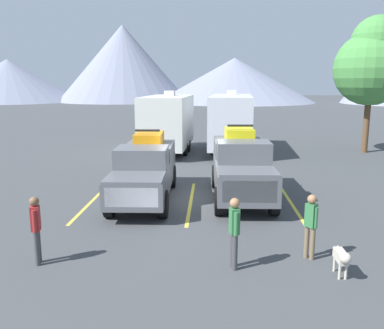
% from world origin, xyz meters
% --- Properties ---
extents(ground_plane, '(240.00, 240.00, 0.00)m').
position_xyz_m(ground_plane, '(0.00, 0.00, 0.00)').
color(ground_plane, '#3F4244').
extents(pickup_truck_a, '(2.14, 5.87, 2.52)m').
position_xyz_m(pickup_truck_a, '(-1.72, -0.07, 1.16)').
color(pickup_truck_a, '#595B60').
rests_on(pickup_truck_a, ground).
extents(pickup_truck_b, '(2.20, 5.32, 2.72)m').
position_xyz_m(pickup_truck_b, '(1.87, 0.12, 1.26)').
color(pickup_truck_b, '#595B60').
rests_on(pickup_truck_b, ground).
extents(lot_stripe_a, '(0.12, 5.50, 0.01)m').
position_xyz_m(lot_stripe_a, '(-3.66, -0.46, 0.00)').
color(lot_stripe_a, gold).
rests_on(lot_stripe_a, ground).
extents(lot_stripe_b, '(0.12, 5.50, 0.01)m').
position_xyz_m(lot_stripe_b, '(0.00, -0.46, 0.00)').
color(lot_stripe_b, gold).
rests_on(lot_stripe_b, ground).
extents(lot_stripe_c, '(0.12, 5.50, 0.01)m').
position_xyz_m(lot_stripe_c, '(3.66, -0.46, 0.00)').
color(lot_stripe_c, gold).
rests_on(lot_stripe_c, ground).
extents(camper_trailer_a, '(2.91, 7.37, 3.79)m').
position_xyz_m(camper_trailer_a, '(-1.92, 9.88, 1.99)').
color(camper_trailer_a, silver).
rests_on(camper_trailer_a, ground).
extents(camper_trailer_b, '(2.87, 8.55, 3.80)m').
position_xyz_m(camper_trailer_b, '(1.94, 10.61, 2.00)').
color(camper_trailer_b, silver).
rests_on(camper_trailer_b, ground).
extents(person_a, '(0.31, 0.31, 1.65)m').
position_xyz_m(person_a, '(3.20, -5.26, 0.95)').
color(person_a, '#726047').
rests_on(person_a, ground).
extents(person_b, '(0.25, 0.37, 1.69)m').
position_xyz_m(person_b, '(-3.43, -5.88, 0.97)').
color(person_b, '#3F3F42').
rests_on(person_b, ground).
extents(person_c, '(0.26, 0.37, 1.72)m').
position_xyz_m(person_c, '(1.28, -5.90, 0.99)').
color(person_c, '#3F3F42').
rests_on(person_c, ground).
extents(dog, '(0.25, 0.83, 0.68)m').
position_xyz_m(dog, '(3.69, -6.26, 0.46)').
color(dog, beige).
rests_on(dog, ground).
extents(tree_a, '(4.41, 4.41, 8.19)m').
position_xyz_m(tree_a, '(10.38, 10.85, 5.48)').
color(tree_a, brown).
rests_on(tree_a, ground).
extents(mountain_ridge, '(152.21, 39.22, 17.97)m').
position_xyz_m(mountain_ridge, '(-5.03, 74.65, 7.18)').
color(mountain_ridge, gray).
rests_on(mountain_ridge, ground).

